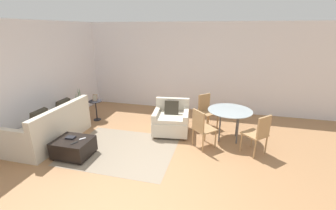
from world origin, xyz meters
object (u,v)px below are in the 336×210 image
tv_remote_primary (74,143)px  dining_chair_near_right (259,132)px  picture_frame (95,98)px  dining_chair_near_left (202,126)px  side_table (96,107)px  dining_chair_far_left (206,109)px  tv_remote_secondary (82,139)px  potted_plant (80,111)px  ottoman (74,147)px  book_stack (70,137)px  couch (52,129)px  dining_table (230,114)px  armchair (171,120)px

tv_remote_primary → dining_chair_near_right: size_ratio=0.17×
tv_remote_primary → picture_frame: bearing=109.7°
tv_remote_primary → dining_chair_near_left: bearing=25.1°
side_table → dining_chair_far_left: 3.15m
picture_frame → side_table: bearing=-90.0°
tv_remote_primary → tv_remote_secondary: 0.21m
potted_plant → dining_chair_far_left: 3.65m
tv_remote_secondary → dining_chair_near_right: (3.54, 0.93, 0.13)m
side_table → picture_frame: bearing=90.0°
ottoman → dining_chair_far_left: dining_chair_far_left is taller
book_stack → picture_frame: bearing=105.6°
couch → dining_chair_far_left: 3.86m
ottoman → side_table: (-0.59, 1.88, 0.20)m
ottoman → dining_table: size_ratio=0.71×
ottoman → dining_chair_near_left: (2.54, 1.01, 0.31)m
tv_remote_primary → dining_chair_near_right: (3.59, 1.13, 0.13)m
potted_plant → dining_chair_far_left: bearing=6.2°
potted_plant → tv_remote_secondary: bearing=-53.8°
dining_table → book_stack: bearing=-154.2°
tv_remote_primary → side_table: side_table is taller
book_stack → dining_table: (3.21, 1.55, 0.25)m
couch → dining_chair_near_left: bearing=9.2°
couch → potted_plant: 1.36m
ottoman → potted_plant: bearing=120.9°
tv_remote_primary → dining_chair_far_left: (2.41, 2.31, 0.13)m
ottoman → book_stack: 0.21m
dining_chair_far_left → tv_remote_primary: bearing=-136.2°
dining_chair_near_left → dining_table: bearing=45.0°
potted_plant → picture_frame: bearing=9.5°
couch → picture_frame: 1.51m
dining_table → dining_chair_near_left: dining_chair_near_left is taller
ottoman → dining_chair_near_left: dining_chair_near_left is taller
tv_remote_primary → tv_remote_secondary: size_ratio=1.16×
ottoman → side_table: bearing=107.4°
armchair → tv_remote_secondary: armchair is taller
book_stack → tv_remote_secondary: bearing=7.8°
tv_remote_primary → dining_chair_far_left: dining_chair_far_left is taller
tv_remote_primary → side_table: 2.13m
couch → side_table: size_ratio=3.24×
potted_plant → dining_table: 4.23m
potted_plant → dining_chair_near_right: bearing=-9.3°
armchair → dining_table: size_ratio=0.94×
dining_chair_near_left → side_table: bearing=164.5°
book_stack → side_table: bearing=105.6°
couch → dining_chair_near_right: (4.63, 0.56, 0.21)m
book_stack → side_table: 1.90m
dining_chair_near_left → dining_chair_far_left: size_ratio=1.00×
tv_remote_primary → side_table: (-0.72, 2.00, 0.02)m
dining_chair_near_left → tv_remote_secondary: bearing=-158.5°
potted_plant → dining_chair_near_right: size_ratio=1.11×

